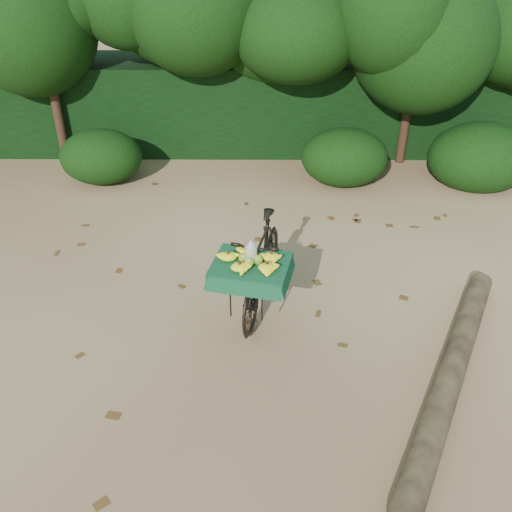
{
  "coord_description": "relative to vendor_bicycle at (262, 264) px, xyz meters",
  "views": [
    {
      "loc": [
        -0.07,
        -5.12,
        4.27
      ],
      "look_at": [
        -0.1,
        0.17,
        0.94
      ],
      "focal_mm": 38.0,
      "sensor_mm": 36.0,
      "label": 1
    }
  ],
  "objects": [
    {
      "name": "tree_row",
      "position": [
        -0.61,
        5.0,
        1.39
      ],
      "size": [
        14.5,
        2.0,
        4.0
      ],
      "primitive_type": null,
      "color": "black",
      "rests_on": "ground"
    },
    {
      "name": "ground",
      "position": [
        0.04,
        -0.5,
        -0.61
      ],
      "size": [
        80.0,
        80.0,
        0.0
      ],
      "primitive_type": "plane",
      "color": "tan",
      "rests_on": "ground"
    },
    {
      "name": "vendor_bicycle",
      "position": [
        0.0,
        0.0,
        0.0
      ],
      "size": [
        1.1,
        2.04,
        1.19
      ],
      "rotation": [
        0.0,
        0.0,
        -0.22
      ],
      "color": "black",
      "rests_on": "ground"
    },
    {
      "name": "bush_clumps",
      "position": [
        0.54,
        3.8,
        -0.16
      ],
      "size": [
        8.8,
        1.7,
        0.9
      ],
      "primitive_type": null,
      "color": "black",
      "rests_on": "ground"
    },
    {
      "name": "hedge_backdrop",
      "position": [
        0.04,
        5.8,
        0.29
      ],
      "size": [
        26.0,
        1.8,
        1.8
      ],
      "primitive_type": "cube",
      "color": "black",
      "rests_on": "ground"
    },
    {
      "name": "fallen_log",
      "position": [
        2.02,
        -1.39,
        -0.47
      ],
      "size": [
        2.06,
        3.54,
        0.28
      ],
      "primitive_type": "cylinder",
      "rotation": [
        1.57,
        0.0,
        -0.49
      ],
      "color": "brown",
      "rests_on": "ground"
    },
    {
      "name": "leaf_litter",
      "position": [
        0.04,
        0.15,
        -0.6
      ],
      "size": [
        7.0,
        7.3,
        0.01
      ],
      "primitive_type": null,
      "color": "#523416",
      "rests_on": "ground"
    }
  ]
}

